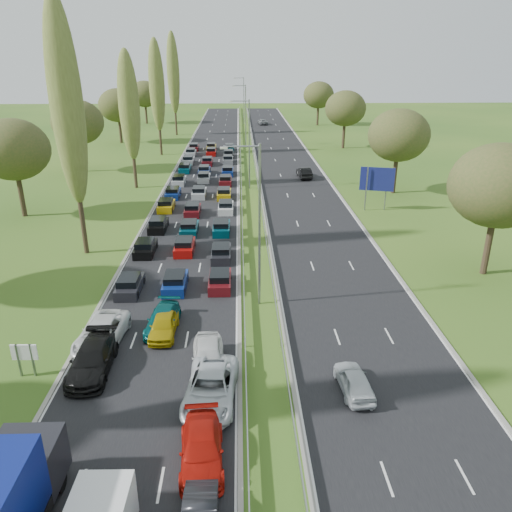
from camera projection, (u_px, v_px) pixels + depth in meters
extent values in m
plane|color=#2E551A|center=(249.00, 185.00, 72.00)|extent=(260.00, 260.00, 0.00)
cube|color=black|center=(204.00, 181.00, 74.11)|extent=(10.50, 215.00, 0.04)
cube|color=black|center=(294.00, 180.00, 74.52)|extent=(10.50, 215.00, 0.04)
cube|color=gray|center=(241.00, 177.00, 74.07)|extent=(0.06, 215.00, 0.32)
cube|color=gray|center=(257.00, 177.00, 74.15)|extent=(0.06, 215.00, 0.32)
cylinder|color=gray|center=(260.00, 228.00, 35.47)|extent=(0.18, 0.18, 12.00)
cylinder|color=gray|center=(249.00, 145.00, 67.90)|extent=(0.18, 0.18, 12.00)
cylinder|color=gray|center=(246.00, 116.00, 100.32)|extent=(0.18, 0.18, 12.00)
cylinder|color=gray|center=(244.00, 101.00, 132.74)|extent=(0.18, 0.18, 12.00)
cylinder|color=#2D2116|center=(81.00, 213.00, 45.94)|extent=(0.44, 0.44, 7.92)
ellipsoid|color=#5C652B|center=(66.00, 103.00, 42.30)|extent=(2.80, 2.80, 17.60)
cylinder|color=#2D2116|center=(134.00, 165.00, 69.37)|extent=(0.44, 0.44, 6.48)
ellipsoid|color=#5C652B|center=(129.00, 106.00, 66.39)|extent=(2.80, 2.80, 14.40)
cylinder|color=#2D2116|center=(160.00, 135.00, 92.39)|extent=(0.44, 0.44, 7.20)
ellipsoid|color=#5C652B|center=(157.00, 85.00, 89.09)|extent=(2.80, 2.80, 16.00)
cylinder|color=#2D2116|center=(176.00, 117.00, 115.41)|extent=(0.44, 0.44, 7.92)
ellipsoid|color=#5C652B|center=(173.00, 73.00, 111.78)|extent=(2.80, 2.80, 17.60)
cylinder|color=#2D2116|center=(21.00, 196.00, 57.31)|extent=(0.56, 0.56, 4.84)
ellipsoid|color=#38471E|center=(13.00, 149.00, 55.32)|extent=(8.00, 8.00, 6.80)
cylinder|color=#2D2116|center=(82.00, 156.00, 79.54)|extent=(0.56, 0.56, 4.84)
ellipsoid|color=#38471E|center=(78.00, 122.00, 77.56)|extent=(8.00, 8.00, 6.80)
cylinder|color=#2D2116|center=(120.00, 131.00, 105.48)|extent=(0.56, 0.56, 4.84)
ellipsoid|color=#38471E|center=(118.00, 105.00, 103.50)|extent=(8.00, 8.00, 6.80)
cylinder|color=#2D2116|center=(146.00, 114.00, 135.12)|extent=(0.56, 0.56, 4.84)
ellipsoid|color=#38471E|center=(145.00, 94.00, 133.14)|extent=(8.00, 8.00, 6.80)
cylinder|color=#2D2116|center=(488.00, 247.00, 42.05)|extent=(0.56, 0.56, 4.84)
ellipsoid|color=#38471E|center=(499.00, 186.00, 40.07)|extent=(8.00, 8.00, 6.80)
cylinder|color=#2D2116|center=(395.00, 175.00, 67.06)|extent=(0.56, 0.56, 4.84)
ellipsoid|color=#38471E|center=(399.00, 135.00, 65.08)|extent=(8.00, 8.00, 6.80)
cylinder|color=#2D2116|center=(344.00, 136.00, 99.49)|extent=(0.56, 0.56, 4.84)
ellipsoid|color=#38471E|center=(345.00, 108.00, 97.50)|extent=(8.00, 8.00, 6.80)
cylinder|color=#2D2116|center=(318.00, 116.00, 131.91)|extent=(0.56, 0.56, 4.84)
ellipsoid|color=#38471E|center=(319.00, 95.00, 129.93)|extent=(8.00, 8.00, 6.80)
cube|color=black|center=(130.00, 287.00, 39.46)|extent=(1.75, 4.00, 0.80)
cube|color=black|center=(146.00, 249.00, 47.08)|extent=(1.75, 4.00, 0.80)
cube|color=black|center=(158.00, 226.00, 53.39)|extent=(1.75, 4.00, 0.80)
cube|color=#BF990C|center=(166.00, 206.00, 60.25)|extent=(1.75, 4.00, 0.80)
cube|color=navy|center=(173.00, 194.00, 65.61)|extent=(1.75, 4.00, 0.80)
cube|color=#B2B7BC|center=(179.00, 181.00, 72.20)|extent=(1.75, 4.00, 0.80)
cube|color=#053F4C|center=(185.00, 169.00, 79.81)|extent=(1.75, 4.00, 0.80)
cube|color=#B2B7BC|center=(189.00, 161.00, 85.87)|extent=(1.75, 4.00, 0.80)
cube|color=#B2B7BC|center=(191.00, 153.00, 92.63)|extent=(1.75, 4.00, 0.80)
cube|color=#590F14|center=(194.00, 148.00, 97.96)|extent=(1.75, 4.00, 0.80)
cube|color=navy|center=(175.00, 284.00, 39.98)|extent=(1.75, 4.00, 0.80)
cube|color=#A50C0A|center=(185.00, 247.00, 47.45)|extent=(1.75, 4.00, 0.80)
cube|color=#053F4C|center=(189.00, 229.00, 52.42)|extent=(1.75, 4.00, 0.80)
cube|color=#590F14|center=(193.00, 211.00, 58.57)|extent=(1.75, 4.00, 0.80)
cube|color=#B2B7BC|center=(199.00, 194.00, 65.82)|extent=(1.75, 4.00, 0.80)
cube|color=#B2B7BC|center=(204.00, 178.00, 73.91)|extent=(1.75, 4.00, 0.80)
cube|color=navy|center=(204.00, 171.00, 78.43)|extent=(1.75, 4.00, 0.80)
cube|color=#590F14|center=(207.00, 162.00, 84.94)|extent=(1.75, 4.00, 0.80)
cube|color=#A50C0A|center=(211.00, 153.00, 93.30)|extent=(1.75, 4.00, 0.80)
cube|color=#BF990C|center=(211.00, 148.00, 98.32)|extent=(1.75, 4.00, 0.80)
cube|color=#590F14|center=(220.00, 282.00, 40.28)|extent=(1.75, 4.00, 0.80)
cube|color=black|center=(221.00, 254.00, 45.82)|extent=(1.75, 4.00, 0.80)
cube|color=#053F4C|center=(221.00, 229.00, 52.53)|extent=(1.75, 4.00, 0.80)
cube|color=silver|center=(226.00, 208.00, 59.54)|extent=(1.75, 4.00, 0.80)
cube|color=#BF990C|center=(224.00, 195.00, 65.34)|extent=(1.75, 4.00, 0.80)
cube|color=#590F14|center=(225.00, 181.00, 72.09)|extent=(1.75, 4.00, 0.80)
cube|color=navy|center=(228.00, 172.00, 77.91)|extent=(1.75, 4.00, 0.80)
cube|color=slate|center=(228.00, 160.00, 86.38)|extent=(1.75, 4.00, 0.80)
cube|color=black|center=(229.00, 155.00, 91.28)|extent=(1.75, 4.00, 0.80)
cube|color=#053F4C|center=(229.00, 149.00, 97.36)|extent=(1.75, 4.00, 0.80)
imported|color=silver|center=(102.00, 333.00, 32.20)|extent=(2.97, 5.76, 1.55)
imported|color=black|center=(92.00, 359.00, 29.35)|extent=(2.34, 5.57, 1.60)
imported|color=#054B4D|center=(163.00, 319.00, 34.04)|extent=(2.29, 4.81, 1.36)
imported|color=#AF950B|center=(164.00, 325.00, 33.30)|extent=(1.77, 4.22, 1.43)
imported|color=silver|center=(211.00, 388.00, 26.86)|extent=(3.12, 5.98, 1.61)
imported|color=#B1140A|center=(202.00, 449.00, 22.82)|extent=(2.28, 4.99, 1.42)
imported|color=silver|center=(208.00, 356.00, 29.70)|extent=(2.18, 4.81, 1.60)
imported|color=silver|center=(354.00, 381.00, 27.64)|extent=(1.85, 4.04, 1.34)
imported|color=black|center=(304.00, 173.00, 75.80)|extent=(2.05, 4.92, 1.58)
imported|color=gray|center=(263.00, 122.00, 133.70)|extent=(2.69, 5.18, 1.39)
cube|color=black|center=(28.00, 463.00, 20.95)|extent=(2.65, 2.39, 2.20)
cylinder|color=black|center=(32.00, 482.00, 21.34)|extent=(2.28, 1.00, 1.00)
cube|color=black|center=(107.00, 499.00, 19.86)|extent=(2.13, 0.87, 1.75)
cylinder|color=gray|center=(19.00, 360.00, 28.85)|extent=(0.16, 0.16, 2.10)
cylinder|color=gray|center=(33.00, 360.00, 28.88)|extent=(0.16, 0.16, 2.10)
cube|color=white|center=(24.00, 352.00, 28.66)|extent=(1.50, 0.15, 1.00)
cylinder|color=gray|center=(366.00, 189.00, 59.36)|extent=(0.16, 0.16, 5.20)
cylinder|color=gray|center=(386.00, 189.00, 59.44)|extent=(0.16, 0.16, 5.20)
cube|color=navy|center=(377.00, 179.00, 58.95)|extent=(3.89, 1.11, 2.80)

